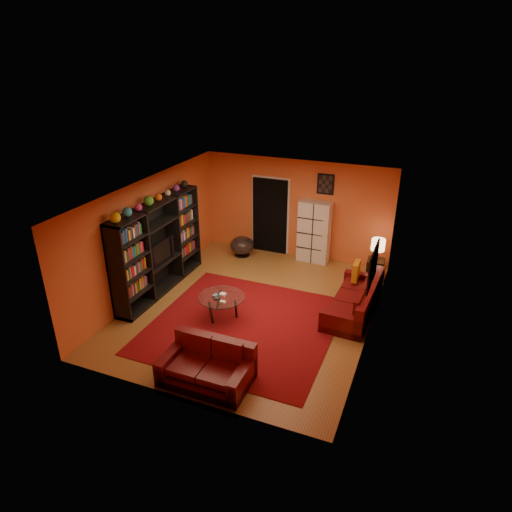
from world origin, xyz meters
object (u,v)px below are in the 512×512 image
at_px(entertainment_unit, 158,247).
at_px(coffee_table, 222,299).
at_px(sofa, 357,301).
at_px(tv, 159,252).
at_px(table_lamp, 378,245).
at_px(loveseat, 208,365).
at_px(side_table, 375,269).
at_px(bowl_chair, 242,246).
at_px(storage_cabinet, 314,232).

relative_size(entertainment_unit, coffee_table, 3.09).
bearing_deg(sofa, coffee_table, -151.72).
height_order(tv, table_lamp, tv).
distance_m(loveseat, table_lamp, 5.26).
xyz_separation_m(tv, sofa, (4.36, 0.73, -0.70)).
bearing_deg(table_lamp, tv, -151.13).
bearing_deg(side_table, bowl_chair, 179.89).
height_order(loveseat, storage_cabinet, storage_cabinet).
height_order(bowl_chair, table_lamp, table_lamp).
distance_m(loveseat, side_table, 5.22).
xyz_separation_m(entertainment_unit, coffee_table, (1.84, -0.58, -0.61)).
xyz_separation_m(tv, side_table, (4.47, 2.47, -0.73)).
xyz_separation_m(tv, loveseat, (2.43, -2.34, -0.70)).
bearing_deg(coffee_table, entertainment_unit, 162.43).
relative_size(entertainment_unit, tv, 3.27).
bearing_deg(bowl_chair, table_lamp, -0.11).
relative_size(coffee_table, bowl_chair, 1.50).
bearing_deg(loveseat, table_lamp, -23.06).
bearing_deg(side_table, table_lamp, -90.00).
relative_size(sofa, storage_cabinet, 1.32).
height_order(sofa, loveseat, same).
bearing_deg(loveseat, tv, 46.06).
height_order(sofa, side_table, sofa).
xyz_separation_m(bowl_chair, side_table, (3.53, -0.01, -0.03)).
relative_size(tv, side_table, 1.83).
bearing_deg(loveseat, side_table, -23.06).
bearing_deg(table_lamp, entertainment_unit, -152.15).
relative_size(sofa, bowl_chair, 3.31).
distance_m(sofa, coffee_table, 2.85).
relative_size(storage_cabinet, side_table, 3.24).
bearing_deg(entertainment_unit, storage_cabinet, 44.49).
bearing_deg(bowl_chair, storage_cabinet, 12.23).
bearing_deg(entertainment_unit, bowl_chair, 67.51).
relative_size(storage_cabinet, bowl_chair, 2.51).
xyz_separation_m(storage_cabinet, bowl_chair, (-1.86, -0.40, -0.53)).
height_order(loveseat, table_lamp, table_lamp).
relative_size(tv, coffee_table, 0.95).
bearing_deg(tv, side_table, -61.13).
bearing_deg(storage_cabinet, bowl_chair, -165.69).
bearing_deg(table_lamp, sofa, -93.77).
relative_size(sofa, loveseat, 1.42).
xyz_separation_m(entertainment_unit, table_lamp, (4.53, 2.39, -0.17)).
height_order(side_table, table_lamp, table_lamp).
distance_m(tv, side_table, 5.16).
bearing_deg(tv, coffee_table, -105.80).
bearing_deg(side_table, coffee_table, -132.06).
bearing_deg(bowl_chair, entertainment_unit, -112.49).
distance_m(loveseat, bowl_chair, 5.04).
xyz_separation_m(tv, bowl_chair, (0.94, 2.47, -0.70)).
bearing_deg(coffee_table, side_table, 47.94).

